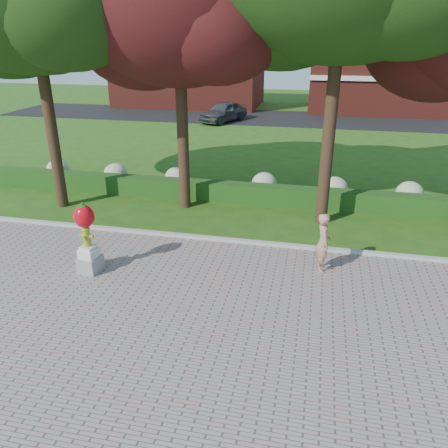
# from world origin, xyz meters

# --- Properties ---
(ground) EXTENTS (100.00, 100.00, 0.00)m
(ground) POSITION_xyz_m (0.00, 0.00, 0.00)
(ground) COLOR #235415
(ground) RESTS_ON ground
(walkway) EXTENTS (40.00, 14.00, 0.04)m
(walkway) POSITION_xyz_m (0.00, -4.00, 0.02)
(walkway) COLOR gray
(walkway) RESTS_ON ground
(curb) EXTENTS (40.00, 0.18, 0.15)m
(curb) POSITION_xyz_m (0.00, 3.00, 0.07)
(curb) COLOR #ADADA5
(curb) RESTS_ON ground
(lawn_hedge) EXTENTS (24.00, 0.70, 0.80)m
(lawn_hedge) POSITION_xyz_m (0.00, 7.00, 0.40)
(lawn_hedge) COLOR #1E4A15
(lawn_hedge) RESTS_ON ground
(hydrangea_row) EXTENTS (20.10, 1.10, 0.99)m
(hydrangea_row) POSITION_xyz_m (0.57, 8.00, 0.55)
(hydrangea_row) COLOR #A2A880
(hydrangea_row) RESTS_ON ground
(street) EXTENTS (50.00, 8.00, 0.02)m
(street) POSITION_xyz_m (0.00, 28.00, 0.01)
(street) COLOR black
(street) RESTS_ON ground
(building_left) EXTENTS (14.00, 8.00, 7.00)m
(building_left) POSITION_xyz_m (-10.00, 34.00, 3.50)
(building_left) COLOR maroon
(building_left) RESTS_ON ground
(building_right) EXTENTS (12.00, 8.00, 6.40)m
(building_right) POSITION_xyz_m (8.00, 34.00, 3.20)
(building_right) COLOR maroon
(building_right) RESTS_ON ground
(tree_mid_left) EXTENTS (8.25, 7.04, 10.69)m
(tree_mid_left) POSITION_xyz_m (-2.10, 6.08, 7.30)
(tree_mid_left) COLOR black
(tree_mid_left) RESTS_ON ground
(hydrant_sculpture) EXTENTS (0.67, 0.67, 2.16)m
(hydrant_sculpture) POSITION_xyz_m (-3.14, 0.13, 1.18)
(hydrant_sculpture) COLOR gray
(hydrant_sculpture) RESTS_ON walkway
(woman) EXTENTS (0.53, 0.72, 1.80)m
(woman) POSITION_xyz_m (3.55, 1.67, 0.94)
(woman) COLOR tan
(woman) RESTS_ON walkway
(parked_car) EXTENTS (3.64, 5.07, 1.60)m
(parked_car) POSITION_xyz_m (-4.61, 25.25, 0.82)
(parked_car) COLOR #3E4145
(parked_car) RESTS_ON street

